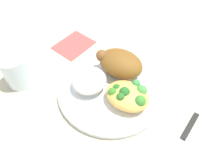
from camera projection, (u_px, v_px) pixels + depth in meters
name	position (u px, v px, depth m)	size (l,w,h in m)	color
ground_plane	(112.00, 91.00, 0.57)	(2.00, 2.00, 0.00)	beige
plate	(112.00, 88.00, 0.56)	(0.27, 0.27, 0.02)	white
roasted_chicken	(120.00, 63.00, 0.56)	(0.12, 0.08, 0.06)	brown
rice_pile	(89.00, 80.00, 0.54)	(0.09, 0.09, 0.04)	silver
mac_cheese_with_broccoli	(128.00, 95.00, 0.51)	(0.11, 0.09, 0.05)	#F2B654
fork	(171.00, 135.00, 0.49)	(0.02, 0.14, 0.01)	silver
knife	(183.00, 139.00, 0.48)	(0.03, 0.19, 0.01)	black
water_glass	(17.00, 70.00, 0.55)	(0.07, 0.07, 0.09)	silver
napkin	(74.00, 45.00, 0.68)	(0.09, 0.11, 0.00)	#DB4C47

